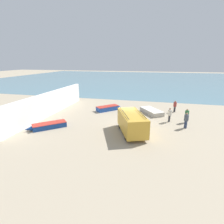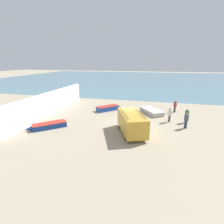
{
  "view_description": "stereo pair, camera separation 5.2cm",
  "coord_description": "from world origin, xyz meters",
  "px_view_note": "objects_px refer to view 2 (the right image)",
  "views": [
    {
      "loc": [
        2.46,
        -19.14,
        7.12
      ],
      "look_at": [
        -2.47,
        0.8,
        1.0
      ],
      "focal_mm": 28.0,
      "sensor_mm": 36.0,
      "label": 1
    },
    {
      "loc": [
        2.51,
        -19.13,
        7.12
      ],
      "look_at": [
        -2.47,
        0.8,
        1.0
      ],
      "focal_mm": 28.0,
      "sensor_mm": 36.0,
      "label": 2
    }
  ],
  "objects_px": {
    "fishing_rowboat_2": "(109,108)",
    "fisherman_3": "(175,105)",
    "fishing_rowboat_0": "(48,126)",
    "fishing_rowboat_1": "(151,111)",
    "parked_van": "(132,122)",
    "fisherman_1": "(187,114)",
    "fisherman_2": "(186,119)",
    "fisherman_0": "(170,114)"
  },
  "relations": [
    {
      "from": "fishing_rowboat_2",
      "to": "fisherman_3",
      "type": "xyz_separation_m",
      "value": [
        9.37,
        1.39,
        0.66
      ]
    },
    {
      "from": "fishing_rowboat_2",
      "to": "fisherman_3",
      "type": "height_order",
      "value": "fisherman_3"
    },
    {
      "from": "fishing_rowboat_0",
      "to": "fishing_rowboat_1",
      "type": "distance_m",
      "value": 13.61
    },
    {
      "from": "parked_van",
      "to": "fishing_rowboat_2",
      "type": "distance_m",
      "value": 8.81
    },
    {
      "from": "fishing_rowboat_2",
      "to": "fisherman_1",
      "type": "bearing_deg",
      "value": -61.85
    },
    {
      "from": "fisherman_2",
      "to": "fisherman_1",
      "type": "bearing_deg",
      "value": 36.14
    },
    {
      "from": "fishing_rowboat_2",
      "to": "fisherman_1",
      "type": "relative_size",
      "value": 2.06
    },
    {
      "from": "parked_van",
      "to": "fisherman_0",
      "type": "relative_size",
      "value": 3.08
    },
    {
      "from": "fishing_rowboat_0",
      "to": "fisherman_0",
      "type": "xyz_separation_m",
      "value": [
        12.92,
        5.29,
        0.75
      ]
    },
    {
      "from": "fisherman_1",
      "to": "fisherman_3",
      "type": "bearing_deg",
      "value": 39.74
    },
    {
      "from": "fishing_rowboat_1",
      "to": "fisherman_3",
      "type": "distance_m",
      "value": 3.59
    },
    {
      "from": "fishing_rowboat_0",
      "to": "fishing_rowboat_2",
      "type": "xyz_separation_m",
      "value": [
        4.55,
        8.43,
        0.05
      ]
    },
    {
      "from": "fishing_rowboat_0",
      "to": "fishing_rowboat_1",
      "type": "xyz_separation_m",
      "value": [
        10.69,
        8.42,
        0.01
      ]
    },
    {
      "from": "fisherman_2",
      "to": "fisherman_3",
      "type": "distance_m",
      "value": 6.23
    },
    {
      "from": "fishing_rowboat_2",
      "to": "fisherman_1",
      "type": "height_order",
      "value": "fisherman_1"
    },
    {
      "from": "fisherman_0",
      "to": "fishing_rowboat_2",
      "type": "bearing_deg",
      "value": 13.39
    },
    {
      "from": "fishing_rowboat_1",
      "to": "fishing_rowboat_2",
      "type": "height_order",
      "value": "fishing_rowboat_2"
    },
    {
      "from": "fisherman_0",
      "to": "fisherman_2",
      "type": "xyz_separation_m",
      "value": [
        1.59,
        -1.67,
        0.01
      ]
    },
    {
      "from": "fishing_rowboat_1",
      "to": "fisherman_2",
      "type": "height_order",
      "value": "fisherman_2"
    },
    {
      "from": "parked_van",
      "to": "fisherman_2",
      "type": "xyz_separation_m",
      "value": [
        5.53,
        2.76,
        -0.11
      ]
    },
    {
      "from": "fisherman_0",
      "to": "fisherman_2",
      "type": "relative_size",
      "value": 0.99
    },
    {
      "from": "fisherman_0",
      "to": "fisherman_1",
      "type": "bearing_deg",
      "value": -138.78
    },
    {
      "from": "fishing_rowboat_1",
      "to": "fishing_rowboat_2",
      "type": "xyz_separation_m",
      "value": [
        -6.14,
        0.0,
        0.04
      ]
    },
    {
      "from": "fishing_rowboat_0",
      "to": "fisherman_0",
      "type": "height_order",
      "value": "fisherman_0"
    },
    {
      "from": "fisherman_2",
      "to": "fisherman_3",
      "type": "relative_size",
      "value": 1.05
    },
    {
      "from": "parked_van",
      "to": "fishing_rowboat_0",
      "type": "bearing_deg",
      "value": 73.26
    },
    {
      "from": "parked_van",
      "to": "fisherman_3",
      "type": "bearing_deg",
      "value": -51.04
    },
    {
      "from": "fishing_rowboat_2",
      "to": "fisherman_1",
      "type": "distance_m",
      "value": 10.73
    },
    {
      "from": "parked_van",
      "to": "fisherman_1",
      "type": "bearing_deg",
      "value": -73.63
    },
    {
      "from": "parked_van",
      "to": "fishing_rowboat_1",
      "type": "relative_size",
      "value": 1.21
    },
    {
      "from": "fisherman_1",
      "to": "fishing_rowboat_1",
      "type": "bearing_deg",
      "value": 82.7
    },
    {
      "from": "fishing_rowboat_2",
      "to": "fisherman_1",
      "type": "xyz_separation_m",
      "value": [
        10.31,
        -2.89,
        0.68
      ]
    },
    {
      "from": "fisherman_1",
      "to": "fisherman_3",
      "type": "xyz_separation_m",
      "value": [
        -0.94,
        4.28,
        -0.02
      ]
    },
    {
      "from": "fisherman_1",
      "to": "fisherman_3",
      "type": "distance_m",
      "value": 4.38
    },
    {
      "from": "parked_van",
      "to": "fisherman_3",
      "type": "xyz_separation_m",
      "value": [
        4.94,
        8.96,
        -0.16
      ]
    },
    {
      "from": "fisherman_3",
      "to": "fisherman_0",
      "type": "bearing_deg",
      "value": 41.1
    },
    {
      "from": "fishing_rowboat_1",
      "to": "fisherman_0",
      "type": "distance_m",
      "value": 3.91
    },
    {
      "from": "fishing_rowboat_1",
      "to": "fisherman_2",
      "type": "relative_size",
      "value": 2.51
    },
    {
      "from": "fisherman_1",
      "to": "parked_van",
      "type": "bearing_deg",
      "value": 155.94
    },
    {
      "from": "fisherman_0",
      "to": "fisherman_1",
      "type": "relative_size",
      "value": 1.02
    },
    {
      "from": "fishing_rowboat_0",
      "to": "fisherman_2",
      "type": "xyz_separation_m",
      "value": [
        14.51,
        3.62,
        0.76
      ]
    },
    {
      "from": "fisherman_0",
      "to": "fisherman_1",
      "type": "xyz_separation_m",
      "value": [
        1.94,
        0.25,
        -0.02
      ]
    }
  ]
}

